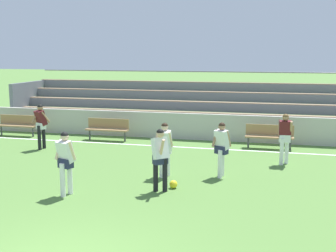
{
  "coord_description": "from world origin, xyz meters",
  "views": [
    {
      "loc": [
        3.45,
        -5.9,
        3.61
      ],
      "look_at": [
        0.21,
        7.27,
        1.3
      ],
      "focal_mm": 46.14,
      "sensor_mm": 36.0,
      "label": 1
    }
  ],
  "objects_px": {
    "player_white_deep_cover": "(160,155)",
    "soccer_ball": "(173,184)",
    "player_white_overlapping": "(222,145)",
    "player_dark_pressing_high": "(285,134)",
    "player_white_on_ball": "(65,158)",
    "bench_near_wall_gap": "(18,123)",
    "bench_far_right": "(269,134)",
    "bleacher_stand": "(271,107)",
    "player_dark_dropping_back": "(41,123)",
    "bench_near_bin": "(108,127)",
    "player_white_trailing_run": "(165,145)"
  },
  "relations": [
    {
      "from": "player_white_overlapping",
      "to": "bleacher_stand",
      "type": "bearing_deg",
      "value": 80.82
    },
    {
      "from": "player_white_trailing_run",
      "to": "soccer_ball",
      "type": "bearing_deg",
      "value": -63.96
    },
    {
      "from": "player_white_deep_cover",
      "to": "player_white_on_ball",
      "type": "relative_size",
      "value": 1.01
    },
    {
      "from": "player_white_on_ball",
      "to": "player_white_deep_cover",
      "type": "bearing_deg",
      "value": 21.27
    },
    {
      "from": "bench_near_wall_gap",
      "to": "player_white_trailing_run",
      "type": "distance_m",
      "value": 9.15
    },
    {
      "from": "bleacher_stand",
      "to": "player_dark_dropping_back",
      "type": "distance_m",
      "value": 10.29
    },
    {
      "from": "bench_far_right",
      "to": "player_dark_pressing_high",
      "type": "height_order",
      "value": "player_dark_pressing_high"
    },
    {
      "from": "bench_near_bin",
      "to": "player_dark_pressing_high",
      "type": "xyz_separation_m",
      "value": [
        7.08,
        -2.33,
        0.45
      ]
    },
    {
      "from": "bleacher_stand",
      "to": "soccer_ball",
      "type": "relative_size",
      "value": 113.99
    },
    {
      "from": "player_dark_dropping_back",
      "to": "player_dark_pressing_high",
      "type": "bearing_deg",
      "value": -0.91
    },
    {
      "from": "player_white_on_ball",
      "to": "bench_near_wall_gap",
      "type": "bearing_deg",
      "value": 130.26
    },
    {
      "from": "bench_near_bin",
      "to": "bench_far_right",
      "type": "bearing_deg",
      "value": 0.0
    },
    {
      "from": "player_dark_dropping_back",
      "to": "soccer_ball",
      "type": "height_order",
      "value": "player_dark_dropping_back"
    },
    {
      "from": "player_white_overlapping",
      "to": "player_dark_pressing_high",
      "type": "relative_size",
      "value": 0.97
    },
    {
      "from": "player_white_trailing_run",
      "to": "player_white_overlapping",
      "type": "distance_m",
      "value": 1.66
    },
    {
      "from": "bench_far_right",
      "to": "player_white_deep_cover",
      "type": "distance_m",
      "value": 6.61
    },
    {
      "from": "bleacher_stand",
      "to": "soccer_ball",
      "type": "bearing_deg",
      "value": -104.3
    },
    {
      "from": "bench_near_bin",
      "to": "player_white_overlapping",
      "type": "height_order",
      "value": "player_white_overlapping"
    },
    {
      "from": "bench_near_bin",
      "to": "player_white_on_ball",
      "type": "height_order",
      "value": "player_white_on_ball"
    },
    {
      "from": "bench_far_right",
      "to": "player_white_overlapping",
      "type": "relative_size",
      "value": 1.11
    },
    {
      "from": "bleacher_stand",
      "to": "player_white_overlapping",
      "type": "xyz_separation_m",
      "value": [
        -1.31,
        -8.08,
        -0.19
      ]
    },
    {
      "from": "bleacher_stand",
      "to": "player_dark_dropping_back",
      "type": "relative_size",
      "value": 14.72
    },
    {
      "from": "player_white_deep_cover",
      "to": "player_white_on_ball",
      "type": "height_order",
      "value": "player_white_deep_cover"
    },
    {
      "from": "bleacher_stand",
      "to": "player_dark_pressing_high",
      "type": "xyz_separation_m",
      "value": [
        0.52,
        -6.14,
        -0.16
      ]
    },
    {
      "from": "bench_near_wall_gap",
      "to": "player_white_deep_cover",
      "type": "relative_size",
      "value": 1.08
    },
    {
      "from": "player_white_deep_cover",
      "to": "player_white_overlapping",
      "type": "distance_m",
      "value": 2.23
    },
    {
      "from": "bench_near_wall_gap",
      "to": "player_white_deep_cover",
      "type": "xyz_separation_m",
      "value": [
        8.09,
        -6.01,
        0.45
      ]
    },
    {
      "from": "player_white_deep_cover",
      "to": "soccer_ball",
      "type": "distance_m",
      "value": 0.99
    },
    {
      "from": "bench_near_wall_gap",
      "to": "bench_near_bin",
      "type": "bearing_deg",
      "value": 0.0
    },
    {
      "from": "bleacher_stand",
      "to": "player_white_on_ball",
      "type": "height_order",
      "value": "bleacher_stand"
    },
    {
      "from": "bench_far_right",
      "to": "bench_near_bin",
      "type": "xyz_separation_m",
      "value": [
        -6.58,
        0.0,
        0.0
      ]
    },
    {
      "from": "bench_near_wall_gap",
      "to": "player_dark_pressing_high",
      "type": "xyz_separation_m",
      "value": [
        11.31,
        -2.33,
        0.45
      ]
    },
    {
      "from": "player_white_overlapping",
      "to": "bench_near_wall_gap",
      "type": "bearing_deg",
      "value": 155.73
    },
    {
      "from": "bench_far_right",
      "to": "soccer_ball",
      "type": "relative_size",
      "value": 8.18
    },
    {
      "from": "player_white_deep_cover",
      "to": "player_dark_pressing_high",
      "type": "bearing_deg",
      "value": 48.83
    },
    {
      "from": "player_white_overlapping",
      "to": "player_dark_pressing_high",
      "type": "distance_m",
      "value": 2.67
    },
    {
      "from": "bench_near_wall_gap",
      "to": "player_dark_pressing_high",
      "type": "relative_size",
      "value": 1.08
    },
    {
      "from": "player_white_on_ball",
      "to": "player_white_trailing_run",
      "type": "bearing_deg",
      "value": 47.85
    },
    {
      "from": "bench_near_bin",
      "to": "player_dark_pressing_high",
      "type": "bearing_deg",
      "value": -18.24
    },
    {
      "from": "bleacher_stand",
      "to": "bench_near_wall_gap",
      "type": "bearing_deg",
      "value": -160.57
    },
    {
      "from": "player_white_overlapping",
      "to": "bench_far_right",
      "type": "bearing_deg",
      "value": 72.79
    },
    {
      "from": "bench_near_bin",
      "to": "soccer_ball",
      "type": "height_order",
      "value": "bench_near_bin"
    },
    {
      "from": "bleacher_stand",
      "to": "bench_near_wall_gap",
      "type": "distance_m",
      "value": 11.45
    },
    {
      "from": "bench_near_bin",
      "to": "player_white_on_ball",
      "type": "distance_m",
      "value": 7.09
    },
    {
      "from": "bench_far_right",
      "to": "player_dark_pressing_high",
      "type": "relative_size",
      "value": 1.08
    },
    {
      "from": "player_white_deep_cover",
      "to": "soccer_ball",
      "type": "bearing_deg",
      "value": 50.32
    },
    {
      "from": "bench_near_bin",
      "to": "player_dark_pressing_high",
      "type": "height_order",
      "value": "player_dark_pressing_high"
    },
    {
      "from": "soccer_ball",
      "to": "player_white_overlapping",
      "type": "bearing_deg",
      "value": 51.66
    },
    {
      "from": "player_dark_dropping_back",
      "to": "player_white_trailing_run",
      "type": "bearing_deg",
      "value": -24.34
    },
    {
      "from": "player_dark_dropping_back",
      "to": "player_dark_pressing_high",
      "type": "relative_size",
      "value": 1.02
    }
  ]
}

